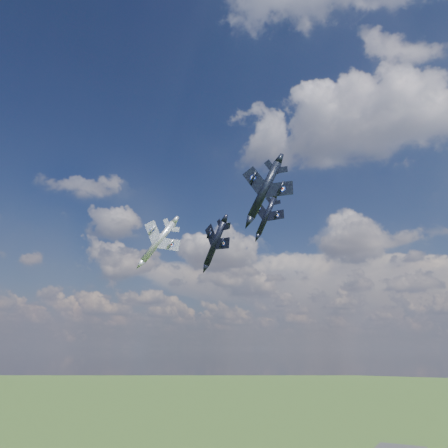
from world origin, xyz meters
The scene contains 4 objects.
jet_lead_navy centered at (6.95, 5.39, 77.93)m, with size 9.38×13.08×2.71m, color black, non-canonical shape.
jet_right_navy centered at (20.32, 0.21, 85.17)m, with size 10.94×15.25×3.16m, color black, non-canonical shape.
jet_high_navy centered at (10.90, 22.18, 87.50)m, with size 9.24×12.89×2.67m, color black, non-canonical shape.
jet_left_silver centered at (-12.07, 11.26, 81.79)m, with size 11.25×15.69×3.25m, color gray, non-canonical shape.
Camera 1 is at (50.32, -67.60, 57.53)m, focal length 35.00 mm.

